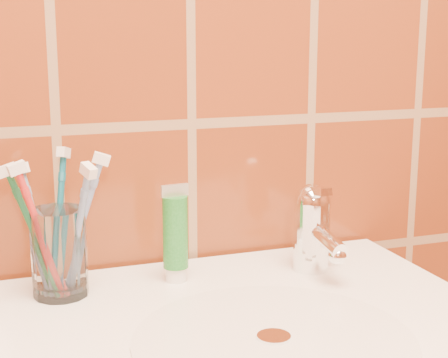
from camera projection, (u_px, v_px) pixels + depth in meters
name	position (u px, v px, depth m)	size (l,w,h in m)	color
glass_tumbler	(59.00, 253.00, 0.83)	(0.07, 0.07, 0.11)	white
toothpaste_tube	(175.00, 236.00, 0.88)	(0.04, 0.03, 0.13)	white
faucet	(313.00, 225.00, 0.92)	(0.05, 0.11, 0.12)	white
toothbrush_0	(59.00, 221.00, 0.85)	(0.05, 0.07, 0.18)	#0C566D
toothbrush_1	(81.00, 224.00, 0.84)	(0.08, 0.03, 0.18)	#6B86BF
toothbrush_2	(78.00, 232.00, 0.81)	(0.05, 0.08, 0.18)	#6988BB
toothbrush_3	(41.00, 233.00, 0.81)	(0.07, 0.03, 0.18)	red
toothbrush_4	(38.00, 230.00, 0.84)	(0.05, 0.08, 0.17)	#6B8DBE
toothbrush_5	(35.00, 233.00, 0.81)	(0.08, 0.03, 0.17)	#1D6D41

